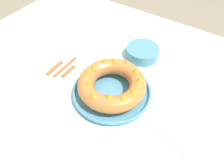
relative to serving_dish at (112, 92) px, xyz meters
The scene contains 9 objects.
ground_plane 0.76m from the serving_dish, 134.27° to the right, with size 8.00×8.00×0.00m, color gray.
dining_table 0.08m from the serving_dish, 134.27° to the right, with size 1.60×1.26×0.74m.
serving_dish is the anchor object (origin of this frame).
bundt_cake 0.05m from the serving_dish, 20.16° to the left, with size 0.26×0.26×0.08m.
fork 0.26m from the serving_dish, 167.46° to the left, with size 0.02×0.20×0.01m.
serving_knife 0.29m from the serving_dish, behind, with size 0.02×0.21×0.01m.
cake_knife 0.23m from the serving_dish, behind, with size 0.02×0.18×0.01m.
side_bowl 0.26m from the serving_dish, 91.01° to the left, with size 0.15×0.15×0.05m, color #518EB2.
napkin 0.26m from the serving_dish, ahead, with size 0.18×0.12×0.00m, color #B2D1B7.
Camera 1 is at (0.31, -0.45, 1.40)m, focal length 35.00 mm.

